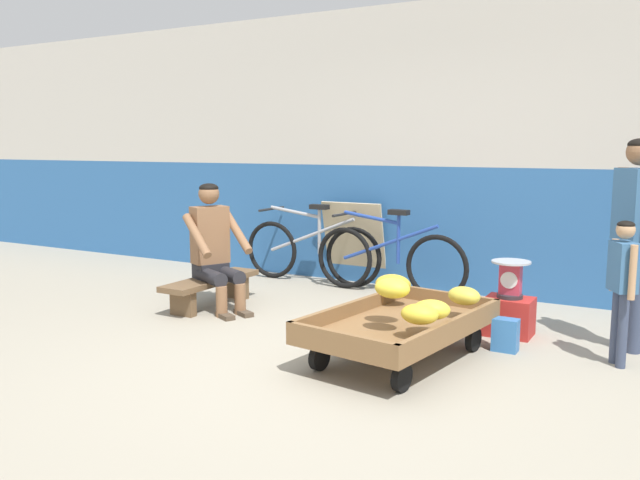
{
  "coord_description": "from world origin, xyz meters",
  "views": [
    {
      "loc": [
        2.13,
        -3.65,
        1.48
      ],
      "look_at": [
        -0.37,
        0.77,
        0.75
      ],
      "focal_mm": 36.97,
      "sensor_mm": 36.0,
      "label": 1
    }
  ],
  "objects_px": {
    "banana_cart": "(400,327)",
    "plastic_crate": "(509,316)",
    "shopping_bag": "(505,335)",
    "bicycle_near_left": "(311,250)",
    "customer_child": "(623,277)",
    "vendor_seated": "(214,247)",
    "customer_adult": "(636,220)",
    "bicycle_far_left": "(389,259)",
    "weighing_scale": "(511,279)",
    "low_bench": "(211,285)",
    "sign_board": "(354,243)"
  },
  "relations": [
    {
      "from": "plastic_crate",
      "to": "low_bench",
      "type": "bearing_deg",
      "value": -171.12
    },
    {
      "from": "shopping_bag",
      "to": "low_bench",
      "type": "bearing_deg",
      "value": 179.79
    },
    {
      "from": "vendor_seated",
      "to": "shopping_bag",
      "type": "xyz_separation_m",
      "value": [
        2.63,
        0.03,
        -0.45
      ]
    },
    {
      "from": "banana_cart",
      "to": "customer_adult",
      "type": "xyz_separation_m",
      "value": [
        1.36,
        1.05,
        0.71
      ]
    },
    {
      "from": "bicycle_far_left",
      "to": "banana_cart",
      "type": "bearing_deg",
      "value": -64.15
    },
    {
      "from": "vendor_seated",
      "to": "customer_adult",
      "type": "height_order",
      "value": "customer_adult"
    },
    {
      "from": "bicycle_near_left",
      "to": "sign_board",
      "type": "relative_size",
      "value": 1.88
    },
    {
      "from": "shopping_bag",
      "to": "bicycle_near_left",
      "type": "bearing_deg",
      "value": 150.28
    },
    {
      "from": "customer_adult",
      "to": "bicycle_far_left",
      "type": "bearing_deg",
      "value": 160.31
    },
    {
      "from": "low_bench",
      "to": "customer_child",
      "type": "distance_m",
      "value": 3.47
    },
    {
      "from": "banana_cart",
      "to": "bicycle_near_left",
      "type": "bearing_deg",
      "value": 133.42
    },
    {
      "from": "banana_cart",
      "to": "bicycle_far_left",
      "type": "relative_size",
      "value": 0.93
    },
    {
      "from": "weighing_scale",
      "to": "sign_board",
      "type": "height_order",
      "value": "sign_board"
    },
    {
      "from": "banana_cart",
      "to": "bicycle_far_left",
      "type": "bearing_deg",
      "value": 115.85
    },
    {
      "from": "plastic_crate",
      "to": "bicycle_far_left",
      "type": "xyz_separation_m",
      "value": [
        -1.41,
        0.87,
        0.2
      ]
    },
    {
      "from": "weighing_scale",
      "to": "shopping_bag",
      "type": "xyz_separation_m",
      "value": [
        0.08,
        -0.42,
        -0.33
      ]
    },
    {
      "from": "bicycle_far_left",
      "to": "shopping_bag",
      "type": "height_order",
      "value": "bicycle_far_left"
    },
    {
      "from": "low_bench",
      "to": "vendor_seated",
      "type": "distance_m",
      "value": 0.38
    },
    {
      "from": "bicycle_far_left",
      "to": "weighing_scale",
      "type": "bearing_deg",
      "value": -31.68
    },
    {
      "from": "banana_cart",
      "to": "plastic_crate",
      "type": "height_order",
      "value": "banana_cart"
    },
    {
      "from": "plastic_crate",
      "to": "customer_child",
      "type": "relative_size",
      "value": 0.36
    },
    {
      "from": "weighing_scale",
      "to": "customer_adult",
      "type": "relative_size",
      "value": 0.2
    },
    {
      "from": "sign_board",
      "to": "bicycle_near_left",
      "type": "bearing_deg",
      "value": -151.15
    },
    {
      "from": "vendor_seated",
      "to": "bicycle_far_left",
      "type": "xyz_separation_m",
      "value": [
        1.14,
        1.32,
        -0.21
      ]
    },
    {
      "from": "bicycle_far_left",
      "to": "vendor_seated",
      "type": "bearing_deg",
      "value": -130.91
    },
    {
      "from": "plastic_crate",
      "to": "vendor_seated",
      "type": "bearing_deg",
      "value": -170.01
    },
    {
      "from": "plastic_crate",
      "to": "customer_adult",
      "type": "height_order",
      "value": "customer_adult"
    },
    {
      "from": "vendor_seated",
      "to": "customer_adult",
      "type": "bearing_deg",
      "value": 8.55
    },
    {
      "from": "banana_cart",
      "to": "plastic_crate",
      "type": "relative_size",
      "value": 4.3
    },
    {
      "from": "banana_cart",
      "to": "weighing_scale",
      "type": "relative_size",
      "value": 5.16
    },
    {
      "from": "banana_cart",
      "to": "customer_child",
      "type": "relative_size",
      "value": 1.56
    },
    {
      "from": "banana_cart",
      "to": "bicycle_near_left",
      "type": "xyz_separation_m",
      "value": [
        -1.86,
        1.96,
        0.11
      ]
    },
    {
      "from": "low_bench",
      "to": "shopping_bag",
      "type": "height_order",
      "value": "low_bench"
    },
    {
      "from": "vendor_seated",
      "to": "plastic_crate",
      "type": "height_order",
      "value": "vendor_seated"
    },
    {
      "from": "weighing_scale",
      "to": "bicycle_far_left",
      "type": "relative_size",
      "value": 0.18
    },
    {
      "from": "bicycle_near_left",
      "to": "plastic_crate",
      "type": "bearing_deg",
      "value": -22.38
    },
    {
      "from": "weighing_scale",
      "to": "sign_board",
      "type": "xyz_separation_m",
      "value": [
        -1.96,
        1.2,
        -0.01
      ]
    },
    {
      "from": "bicycle_near_left",
      "to": "customer_child",
      "type": "bearing_deg",
      "value": -22.74
    },
    {
      "from": "shopping_bag",
      "to": "bicycle_far_left",
      "type": "bearing_deg",
      "value": 139.07
    },
    {
      "from": "sign_board",
      "to": "weighing_scale",
      "type": "bearing_deg",
      "value": -31.58
    },
    {
      "from": "plastic_crate",
      "to": "banana_cart",
      "type": "bearing_deg",
      "value": -117.21
    },
    {
      "from": "vendor_seated",
      "to": "weighing_scale",
      "type": "bearing_deg",
      "value": 9.97
    },
    {
      "from": "banana_cart",
      "to": "sign_board",
      "type": "xyz_separation_m",
      "value": [
        -1.45,
        2.19,
        0.2
      ]
    },
    {
      "from": "weighing_scale",
      "to": "shopping_bag",
      "type": "height_order",
      "value": "weighing_scale"
    },
    {
      "from": "customer_adult",
      "to": "customer_child",
      "type": "bearing_deg",
      "value": -93.78
    },
    {
      "from": "low_bench",
      "to": "sign_board",
      "type": "bearing_deg",
      "value": 67.34
    },
    {
      "from": "vendor_seated",
      "to": "bicycle_near_left",
      "type": "xyz_separation_m",
      "value": [
        0.18,
        1.42,
        -0.21
      ]
    },
    {
      "from": "low_bench",
      "to": "sign_board",
      "type": "distance_m",
      "value": 1.76
    },
    {
      "from": "plastic_crate",
      "to": "weighing_scale",
      "type": "relative_size",
      "value": 1.2
    },
    {
      "from": "plastic_crate",
      "to": "customer_adult",
      "type": "xyz_separation_m",
      "value": [
        0.85,
        0.06,
        0.8
      ]
    }
  ]
}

